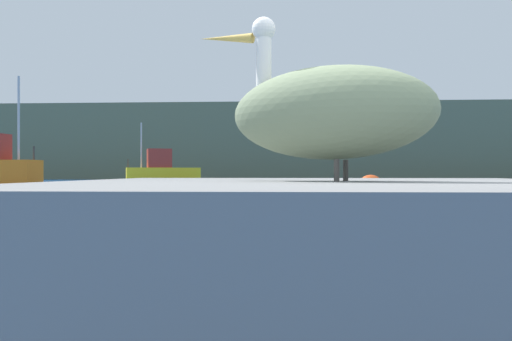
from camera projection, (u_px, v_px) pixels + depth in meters
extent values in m
cube|color=#5B664C|center=(291.00, 143.00, 65.92)|extent=(140.00, 12.42, 8.98)
cube|color=gray|center=(331.00, 255.00, 2.87)|extent=(2.99, 3.10, 0.81)
ellipsoid|color=gray|center=(331.00, 113.00, 2.87)|extent=(1.27, 0.92, 0.51)
cylinder|color=white|center=(264.00, 69.00, 3.03)|extent=(0.09, 0.09, 0.39)
sphere|color=white|center=(264.00, 29.00, 3.03)|extent=(0.14, 0.14, 0.14)
cone|color=gold|center=(226.00, 39.00, 3.13)|extent=(0.36, 0.18, 0.09)
cylinder|color=#4C4742|center=(337.00, 170.00, 2.76)|extent=(0.03, 0.03, 0.12)
cylinder|color=#4C4742|center=(346.00, 170.00, 2.93)|extent=(0.03, 0.03, 0.12)
cube|color=yellow|center=(163.00, 175.00, 43.80)|extent=(6.32, 3.85, 1.23)
cube|color=maroon|center=(159.00, 158.00, 43.71)|extent=(2.40, 2.26, 1.57)
cylinder|color=#B2B2B2|center=(141.00, 145.00, 43.30)|extent=(0.12, 0.12, 3.74)
cylinder|color=#3F382D|center=(128.00, 163.00, 42.99)|extent=(0.10, 0.10, 0.70)
cylinder|color=#B2B2B2|center=(19.00, 118.00, 27.00)|extent=(0.12, 0.12, 4.35)
cylinder|color=#3F382D|center=(34.00, 153.00, 26.81)|extent=(0.10, 0.10, 0.70)
sphere|color=#E54C19|center=(371.00, 188.00, 15.34)|extent=(0.78, 0.78, 0.78)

